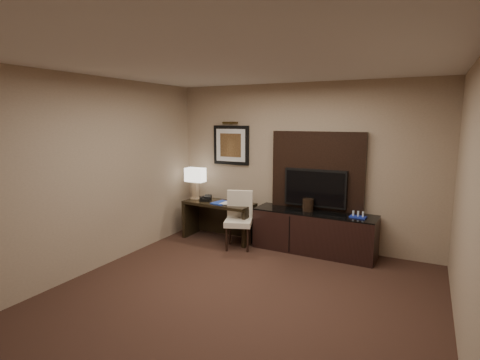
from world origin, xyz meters
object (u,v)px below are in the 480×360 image
Objects in this scene: ice_bucket at (308,205)px; minibar_tray at (358,215)px; desk at (219,221)px; table_lamp at (195,184)px; credenza at (314,232)px; tv at (315,188)px; desk_chair at (238,222)px; water_bottle at (240,199)px; desk_phone at (206,198)px.

minibar_tray is (0.79, -0.06, -0.06)m from ice_bucket.
table_lamp reaches higher than desk.
ice_bucket is 0.84× the size of minibar_tray.
credenza is 1.92× the size of tv.
water_bottle is at bearing 92.85° from desk_chair.
ice_bucket is 0.79m from minibar_tray.
table_lamp is 3.36× the size of water_bottle.
desk_chair is (-1.16, -0.38, 0.12)m from credenza.
desk is 1.40× the size of desk_chair.
desk_phone is 0.79× the size of minibar_tray.
tv is at bearing 59.42° from ice_bucket.
minibar_tray reaches higher than desk.
minibar_tray is at bearing -2.14° from credenza.
ice_bucket reaches higher than desk.
desk_phone is 0.66m from water_bottle.
table_lamp is at bearing -178.22° from ice_bucket.
ice_bucket is (2.09, 0.07, -0.19)m from table_lamp.
ice_bucket reaches higher than water_bottle.
credenza is 8.18× the size of minibar_tray.
credenza is 0.44m from ice_bucket.
desk_phone reaches higher than credenza.
water_bottle is (0.91, 0.00, -0.20)m from table_lamp.
credenza is at bearing -1.19° from desk_chair.
desk is 1.25× the size of tv.
table_lamp is 2.89m from minibar_tray.
water_bottle is at bearing -8.58° from desk_phone.
desk_phone is (-0.79, 0.25, 0.27)m from desk_chair.
minibar_tray is (2.88, 0.00, -0.25)m from table_lamp.
ice_bucket is (-0.07, -0.13, -0.26)m from tv.
credenza is at bearing 1.31° from table_lamp.
ice_bucket reaches higher than credenza.
desk_chair reaches higher than minibar_tray.
desk_chair reaches higher than water_bottle.
desk_phone is at bearing -178.34° from minibar_tray.
ice_bucket is (1.05, 0.39, 0.31)m from desk_chair.
table_lamp is 2.85× the size of ice_bucket.
desk_chair reaches higher than ice_bucket.
desk_chair reaches higher than credenza.
desk is 6.76× the size of desk_phone.
desk_phone is 1.84m from ice_bucket.
water_bottle is at bearing -179.94° from minibar_tray.
tv reaches higher than desk.
desk_phone is at bearing -173.56° from water_bottle.
desk_chair reaches higher than desk_phone.
ice_bucket reaches higher than minibar_tray.
tv is 5.06× the size of ice_bucket.
table_lamp reaches higher than credenza.
tv reaches higher than ice_bucket.
tv is 4.26× the size of minibar_tray.
credenza is 11.44× the size of water_bottle.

